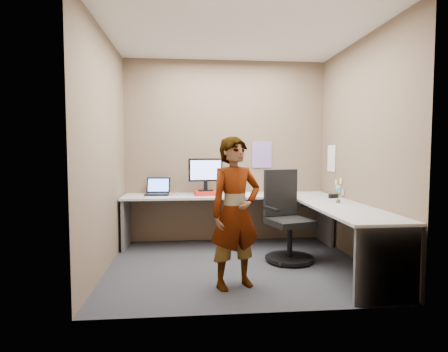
{
  "coord_description": "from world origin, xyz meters",
  "views": [
    {
      "loc": [
        -0.56,
        -4.32,
        1.37
      ],
      "look_at": [
        -0.13,
        0.25,
        1.05
      ],
      "focal_mm": 30.0,
      "sensor_mm": 36.0,
      "label": 1
    }
  ],
  "objects": [
    {
      "name": "calendar_white",
      "position": [
        1.49,
        0.9,
        1.25
      ],
      "size": [
        0.01,
        0.28,
        0.38
      ],
      "primitive_type": "cube",
      "color": "white",
      "rests_on": "wall_right"
    },
    {
      "name": "office_chair",
      "position": [
        0.65,
        0.16,
        0.45
      ],
      "size": [
        0.63,
        0.61,
        1.1
      ],
      "rotation": [
        0.0,
        0.0,
        0.29
      ],
      "color": "black",
      "rests_on": "ground"
    },
    {
      "name": "monitor",
      "position": [
        -0.32,
        0.96,
        1.06
      ],
      "size": [
        0.49,
        0.16,
        0.46
      ],
      "rotation": [
        0.0,
        0.0,
        0.12
      ],
      "color": "black",
      "rests_on": "paper_ream"
    },
    {
      "name": "ceiling",
      "position": [
        0.0,
        0.0,
        2.7
      ],
      "size": [
        3.0,
        3.0,
        0.0
      ],
      "primitive_type": "plane",
      "rotation": [
        3.14,
        0.0,
        0.0
      ],
      "color": "white",
      "rests_on": "wall_back"
    },
    {
      "name": "laptop",
      "position": [
        -1.0,
        1.09,
        0.79
      ],
      "size": [
        0.35,
        0.3,
        0.24
      ],
      "rotation": [
        0.0,
        0.0,
        -0.07
      ],
      "color": "black",
      "rests_on": "desk"
    },
    {
      "name": "flower",
      "position": [
        1.24,
        0.02,
        0.87
      ],
      "size": [
        0.07,
        0.07,
        0.22
      ],
      "color": "brown",
      "rests_on": "desk"
    },
    {
      "name": "paper_ream",
      "position": [
        -0.32,
        0.94,
        0.76
      ],
      "size": [
        0.33,
        0.26,
        0.06
      ],
      "primitive_type": "cube",
      "rotation": [
        0.0,
        0.0,
        0.12
      ],
      "color": "red",
      "rests_on": "desk"
    },
    {
      "name": "calendar_purple",
      "position": [
        0.55,
        1.29,
        1.3
      ],
      "size": [
        0.3,
        0.01,
        0.4
      ],
      "primitive_type": "cube",
      "color": "#846BB7",
      "rests_on": "wall_back"
    },
    {
      "name": "person",
      "position": [
        -0.1,
        -0.68,
        0.75
      ],
      "size": [
        0.64,
        0.53,
        1.5
      ],
      "primitive_type": "imported",
      "rotation": [
        0.0,
        0.0,
        0.37
      ],
      "color": "#999399",
      "rests_on": "ground"
    },
    {
      "name": "wall_left",
      "position": [
        -1.5,
        0.0,
        1.35
      ],
      "size": [
        0.0,
        2.7,
        2.7
      ],
      "primitive_type": "plane",
      "rotation": [
        1.57,
        0.0,
        1.57
      ],
      "color": "brown",
      "rests_on": "ground"
    },
    {
      "name": "stapler",
      "position": [
        1.36,
        0.47,
        0.76
      ],
      "size": [
        0.15,
        0.09,
        0.05
      ],
      "primitive_type": "cube",
      "rotation": [
        0.0,
        0.0,
        0.36
      ],
      "color": "black",
      "rests_on": "desk"
    },
    {
      "name": "origami",
      "position": [
        0.27,
        0.84,
        0.76
      ],
      "size": [
        0.1,
        0.1,
        0.06
      ],
      "primitive_type": "cone",
      "color": "white",
      "rests_on": "desk"
    },
    {
      "name": "wall_back",
      "position": [
        0.0,
        1.3,
        1.35
      ],
      "size": [
        3.0,
        0.0,
        3.0
      ],
      "primitive_type": "plane",
      "rotation": [
        1.57,
        0.0,
        0.0
      ],
      "color": "brown",
      "rests_on": "ground"
    },
    {
      "name": "trackball_mouse",
      "position": [
        -0.77,
        0.94,
        0.76
      ],
      "size": [
        0.12,
        0.08,
        0.07
      ],
      "color": "#B7B7BC",
      "rests_on": "desk"
    },
    {
      "name": "sticky_note_d",
      "position": [
        1.49,
        0.7,
        0.92
      ],
      "size": [
        0.01,
        0.07,
        0.07
      ],
      "primitive_type": "cube",
      "color": "#F2E059",
      "rests_on": "wall_right"
    },
    {
      "name": "sticky_note_c",
      "position": [
        1.49,
        0.48,
        0.8
      ],
      "size": [
        0.01,
        0.07,
        0.07
      ],
      "primitive_type": "cube",
      "color": "pink",
      "rests_on": "wall_right"
    },
    {
      "name": "wall_right",
      "position": [
        1.5,
        0.0,
        1.35
      ],
      "size": [
        0.0,
        2.7,
        2.7
      ],
      "primitive_type": "plane",
      "rotation": [
        1.57,
        0.0,
        -1.57
      ],
      "color": "brown",
      "rests_on": "ground"
    },
    {
      "name": "ground",
      "position": [
        0.0,
        0.0,
        0.0
      ],
      "size": [
        3.0,
        3.0,
        0.0
      ],
      "primitive_type": "plane",
      "color": "#232328",
      "rests_on": "ground"
    },
    {
      "name": "desk",
      "position": [
        0.44,
        0.39,
        0.59
      ],
      "size": [
        2.98,
        2.58,
        0.73
      ],
      "color": "silver",
      "rests_on": "ground"
    },
    {
      "name": "sticky_note_b",
      "position": [
        1.49,
        0.6,
        0.82
      ],
      "size": [
        0.01,
        0.07,
        0.07
      ],
      "primitive_type": "cube",
      "color": "pink",
      "rests_on": "wall_right"
    },
    {
      "name": "sticky_note_a",
      "position": [
        1.49,
        0.55,
        0.95
      ],
      "size": [
        0.01,
        0.07,
        0.07
      ],
      "primitive_type": "cube",
      "color": "#F2E059",
      "rests_on": "wall_right"
    }
  ]
}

